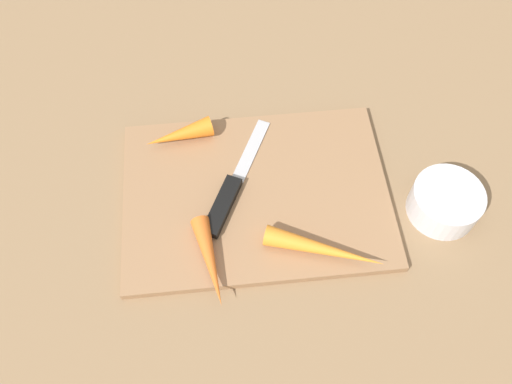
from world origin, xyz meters
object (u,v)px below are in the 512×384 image
cutting_board (256,194)px  carrot_longest (324,249)px  carrot_medium (210,261)px  small_bowl (445,202)px  carrot_shortest (179,135)px  knife (226,198)px

cutting_board → carrot_longest: size_ratio=2.37×
carrot_longest → carrot_medium: bearing=-158.4°
carrot_medium → carrot_longest: 0.14m
cutting_board → small_bowl: 0.25m
carrot_longest → small_bowl: (-0.17, -0.05, -0.00)m
cutting_board → small_bowl: size_ratio=3.85×
cutting_board → carrot_shortest: bearing=-43.9°
carrot_medium → small_bowl: (-0.31, -0.05, -0.00)m
cutting_board → carrot_medium: size_ratio=3.05×
carrot_shortest → small_bowl: (-0.35, 0.14, -0.00)m
carrot_shortest → small_bowl: size_ratio=1.01×
knife → carrot_shortest: 0.12m
carrot_medium → carrot_shortest: (0.03, -0.20, 0.00)m
carrot_medium → carrot_shortest: 0.20m
knife → small_bowl: (-0.29, 0.04, 0.00)m
cutting_board → carrot_medium: (0.07, 0.10, 0.02)m
carrot_longest → small_bowl: size_ratio=1.62×
knife → carrot_shortest: (0.06, -0.11, 0.01)m
cutting_board → small_bowl: small_bowl is taller
knife → carrot_medium: 0.10m
carrot_shortest → carrot_longest: bearing=117.6°
carrot_medium → cutting_board: bearing=136.2°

